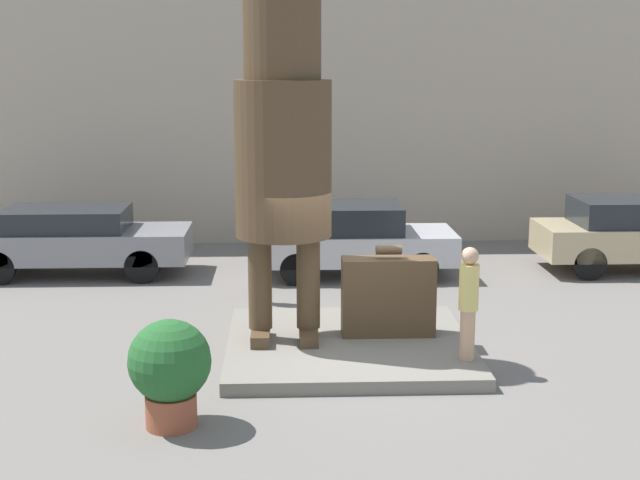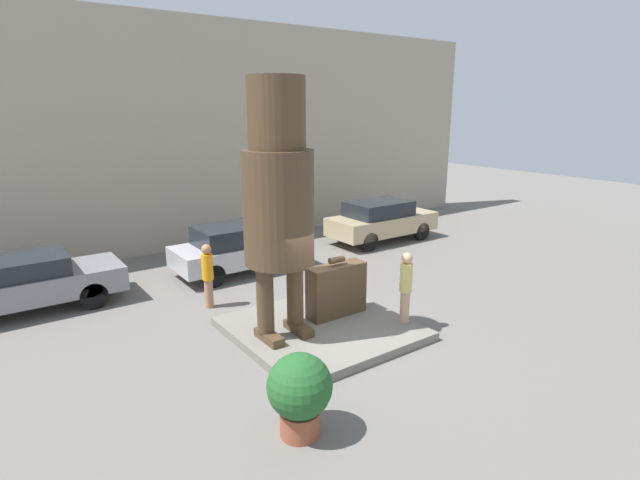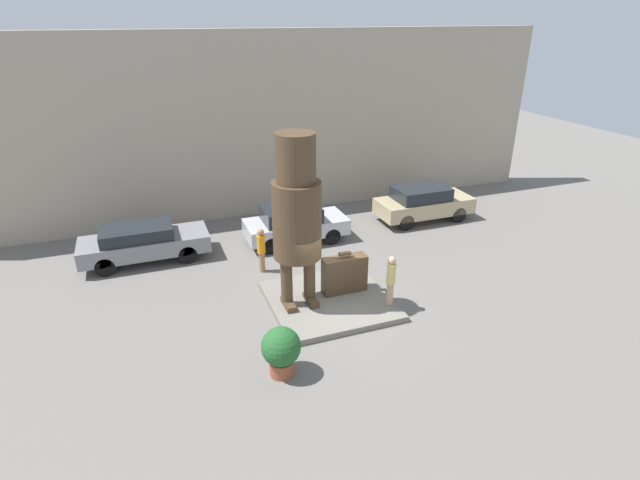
% 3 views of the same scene
% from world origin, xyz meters
% --- Properties ---
extents(ground_plane, '(60.00, 60.00, 0.00)m').
position_xyz_m(ground_plane, '(0.00, 0.00, 0.00)').
color(ground_plane, slate).
extents(pedestal, '(3.72, 3.66, 0.19)m').
position_xyz_m(pedestal, '(0.00, 0.00, 0.10)').
color(pedestal, slate).
rests_on(pedestal, ground_plane).
extents(building_backdrop, '(28.00, 0.60, 7.92)m').
position_xyz_m(building_backdrop, '(0.00, 8.74, 3.96)').
color(building_backdrop, tan).
rests_on(building_backdrop, ground_plane).
extents(statue_figure, '(1.44, 1.44, 5.34)m').
position_xyz_m(statue_figure, '(-0.99, 0.11, 3.32)').
color(statue_figure, '#4C3823').
rests_on(statue_figure, pedestal).
extents(giant_suitcase, '(1.44, 0.48, 1.43)m').
position_xyz_m(giant_suitcase, '(0.63, 0.27, 0.81)').
color(giant_suitcase, '#4C3823').
rests_on(giant_suitcase, pedestal).
extents(tourist, '(0.28, 0.28, 1.65)m').
position_xyz_m(tourist, '(1.63, -0.98, 1.10)').
color(tourist, tan).
rests_on(tourist, pedestal).
extents(parked_car_grey, '(4.60, 1.72, 1.42)m').
position_xyz_m(parked_car_grey, '(-5.33, 5.25, 0.77)').
color(parked_car_grey, gray).
rests_on(parked_car_grey, ground_plane).
extents(parked_car_silver, '(4.06, 1.75, 1.50)m').
position_xyz_m(parked_car_silver, '(0.46, 4.96, 0.80)').
color(parked_car_silver, '#B7B7BC').
rests_on(parked_car_silver, ground_plane).
extents(parked_car_tan, '(4.25, 1.75, 1.55)m').
position_xyz_m(parked_car_tan, '(6.51, 5.16, 0.83)').
color(parked_car_tan, tan).
rests_on(parked_car_tan, ground_plane).
extents(planter_pot, '(1.02, 1.02, 1.35)m').
position_xyz_m(planter_pot, '(-2.38, -2.75, 0.76)').
color(planter_pot, brown).
rests_on(planter_pot, ground_plane).
extents(worker_hivis, '(0.28, 0.28, 1.66)m').
position_xyz_m(worker_hivis, '(-1.45, 2.87, 0.91)').
color(worker_hivis, '#A87A56').
rests_on(worker_hivis, ground_plane).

